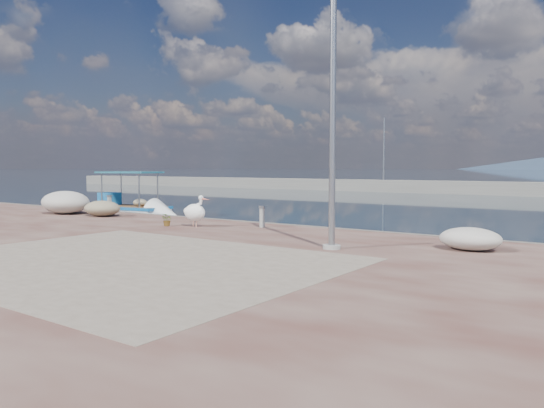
{
  "coord_description": "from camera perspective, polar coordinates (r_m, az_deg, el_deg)",
  "views": [
    {
      "loc": [
        10.12,
        -10.33,
        2.52
      ],
      "look_at": [
        0.0,
        3.8,
        1.3
      ],
      "focal_mm": 35.0,
      "sensor_mm": 36.0,
      "label": 1
    }
  ],
  "objects": [
    {
      "name": "lamp_post",
      "position": [
        13.11,
        6.59,
        9.59
      ],
      "size": [
        0.44,
        0.96,
        7.0
      ],
      "color": "gray",
      "rests_on": "quay"
    },
    {
      "name": "boat_left",
      "position": [
        27.86,
        -15.1,
        -0.89
      ],
      "size": [
        5.75,
        2.59,
        2.67
      ],
      "rotation": [
        0.0,
        0.0,
        0.14
      ],
      "color": "white",
      "rests_on": "ground"
    },
    {
      "name": "net_pile_a",
      "position": [
        24.55,
        -21.34,
        0.17
      ],
      "size": [
        2.41,
        1.75,
        0.99
      ],
      "primitive_type": "ellipsoid",
      "color": "beige",
      "rests_on": "quay"
    },
    {
      "name": "net_pile_d",
      "position": [
        13.74,
        20.56,
        -3.53
      ],
      "size": [
        1.48,
        1.11,
        0.55
      ],
      "primitive_type": "ellipsoid",
      "color": "beige",
      "rests_on": "quay"
    },
    {
      "name": "pelican",
      "position": [
        18.01,
        -8.27,
        -0.85
      ],
      "size": [
        1.09,
        0.51,
        1.07
      ],
      "rotation": [
        0.0,
        0.0,
        -0.0
      ],
      "color": "tan",
      "rests_on": "quay"
    },
    {
      "name": "net_pile_b",
      "position": [
        22.84,
        -17.79,
        -0.45
      ],
      "size": [
        1.65,
        1.28,
        0.64
      ],
      "primitive_type": "ellipsoid",
      "color": "tan",
      "rests_on": "quay"
    },
    {
      "name": "quay_patch",
      "position": [
        11.87,
        -15.46,
        -5.9
      ],
      "size": [
        9.0,
        7.0,
        0.01
      ],
      "primitive_type": "cube",
      "color": "gray",
      "rests_on": "quay"
    },
    {
      "name": "potted_plant",
      "position": [
        18.42,
        -11.19,
        -1.68
      ],
      "size": [
        0.45,
        0.42,
        0.43
      ],
      "primitive_type": "imported",
      "rotation": [
        0.0,
        0.0,
        -0.23
      ],
      "color": "#33722D",
      "rests_on": "quay"
    },
    {
      "name": "ground",
      "position": [
        14.68,
        -8.72,
        -5.91
      ],
      "size": [
        1400.0,
        1400.0,
        0.0
      ],
      "primitive_type": "plane",
      "color": "#162635",
      "rests_on": "ground"
    },
    {
      "name": "breakwater",
      "position": [
        51.37,
        24.23,
        1.52
      ],
      "size": [
        120.0,
        2.2,
        7.5
      ],
      "color": "gray",
      "rests_on": "ground"
    },
    {
      "name": "bollard_far",
      "position": [
        24.7,
        -17.08,
        0.11
      ],
      "size": [
        0.25,
        0.25,
        0.77
      ],
      "color": "gray",
      "rests_on": "quay"
    },
    {
      "name": "bollard_near",
      "position": [
        17.71,
        -1.08,
        -1.27
      ],
      "size": [
        0.24,
        0.24,
        0.72
      ],
      "color": "gray",
      "rests_on": "quay"
    }
  ]
}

